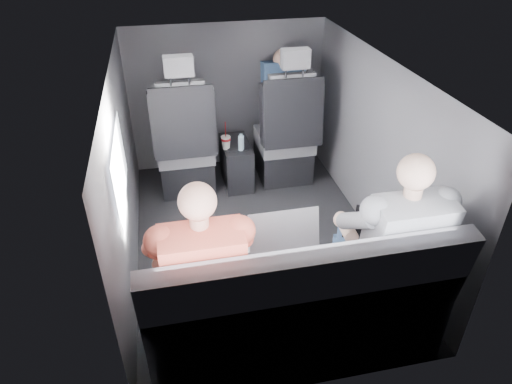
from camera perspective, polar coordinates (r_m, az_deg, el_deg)
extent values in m
plane|color=black|center=(3.56, 0.05, -5.90)|extent=(2.60, 2.60, 0.00)
plane|color=#B2B2AD|center=(2.92, 0.06, 15.31)|extent=(2.60, 2.60, 0.00)
cube|color=#56565B|center=(3.15, -16.18, 1.85)|extent=(0.02, 2.60, 1.35)
cube|color=#56565B|center=(3.47, 14.82, 5.01)|extent=(0.02, 2.60, 1.35)
cube|color=#56565B|center=(4.35, -3.59, 11.75)|extent=(1.80, 0.02, 1.35)
cube|color=#56565B|center=(2.18, 7.37, -12.77)|extent=(1.80, 0.02, 1.35)
cube|color=white|center=(2.78, -16.66, 2.80)|extent=(0.02, 0.75, 0.42)
cube|color=black|center=(3.82, 4.64, 10.71)|extent=(0.35, 0.11, 0.59)
cube|color=black|center=(4.20, -8.62, 2.65)|extent=(0.46, 0.48, 0.30)
cube|color=slate|center=(4.07, -8.86, 5.32)|extent=(0.48, 0.46, 0.14)
cube|color=slate|center=(3.73, -9.09, 9.00)|extent=(0.38, 0.18, 0.61)
cube|color=black|center=(3.74, -12.44, 8.20)|extent=(0.08, 0.21, 0.53)
cube|color=black|center=(3.76, -5.68, 8.93)|extent=(0.08, 0.21, 0.53)
cube|color=black|center=(3.68, -9.00, 8.47)|extent=(0.50, 0.11, 0.58)
cube|color=slate|center=(3.54, -9.67, 15.28)|extent=(0.22, 0.10, 0.15)
cube|color=black|center=(4.32, 3.36, 3.91)|extent=(0.46, 0.48, 0.30)
cube|color=slate|center=(4.20, 3.52, 6.54)|extent=(0.48, 0.46, 0.14)
cube|color=slate|center=(3.87, 4.49, 10.19)|extent=(0.38, 0.18, 0.61)
cube|color=black|center=(3.83, 1.25, 9.54)|extent=(0.08, 0.21, 0.53)
cube|color=black|center=(3.95, 7.59, 9.98)|extent=(0.08, 0.21, 0.53)
cube|color=black|center=(3.82, 4.75, 9.68)|extent=(0.50, 0.11, 0.58)
cube|color=slate|center=(3.69, 4.96, 16.28)|extent=(0.22, 0.10, 0.15)
cube|color=black|center=(4.18, -2.47, 3.64)|extent=(0.24, 0.48, 0.40)
cylinder|color=black|center=(3.97, -2.96, 5.34)|extent=(0.09, 0.09, 0.01)
cylinder|color=black|center=(3.98, -1.39, 5.50)|extent=(0.09, 0.09, 0.01)
cube|color=slate|center=(2.69, 4.75, -15.40)|extent=(1.60, 0.50, 0.45)
cube|color=slate|center=(2.21, 6.97, -11.78)|extent=(1.60, 0.17, 0.47)
cylinder|color=red|center=(3.95, -3.80, 6.63)|extent=(0.08, 0.08, 0.02)
cylinder|color=white|center=(3.95, -3.81, 6.88)|extent=(0.08, 0.08, 0.01)
cylinder|color=red|center=(3.92, -3.85, 7.84)|extent=(0.01, 0.01, 0.14)
cylinder|color=#B1CEF0|center=(3.94, -1.87, 6.14)|extent=(0.05, 0.05, 0.13)
cylinder|color=#B1CEF0|center=(3.91, -1.89, 7.12)|extent=(0.03, 0.03, 0.02)
cube|color=white|center=(2.56, -6.71, -7.27)|extent=(0.38, 0.34, 0.02)
cube|color=silver|center=(2.54, -6.68, -7.29)|extent=(0.29, 0.22, 0.00)
cube|color=white|center=(2.60, -6.89, -6.13)|extent=(0.11, 0.08, 0.00)
cube|color=white|center=(2.37, -6.50, -7.28)|extent=(0.32, 0.19, 0.22)
cube|color=white|center=(2.38, -6.51, -7.21)|extent=(0.28, 0.16, 0.19)
cube|color=#BABABF|center=(2.65, 2.54, -5.37)|extent=(0.38, 0.27, 0.02)
cube|color=silver|center=(2.63, 2.63, -5.38)|extent=(0.32, 0.15, 0.00)
cube|color=#BABABF|center=(2.70, 2.13, -4.17)|extent=(0.12, 0.06, 0.00)
cube|color=#BABABF|center=(2.44, 3.58, -5.22)|extent=(0.38, 0.08, 0.25)
cube|color=white|center=(2.45, 3.54, -5.16)|extent=(0.34, 0.06, 0.22)
cube|color=black|center=(2.78, 14.08, -4.42)|extent=(0.38, 0.33, 0.02)
cube|color=black|center=(2.76, 14.23, -4.42)|extent=(0.29, 0.22, 0.00)
cube|color=black|center=(2.82, 13.57, -3.46)|extent=(0.11, 0.08, 0.00)
cube|color=black|center=(2.62, 15.62, -4.20)|extent=(0.31, 0.19, 0.21)
cube|color=white|center=(2.62, 15.56, -4.15)|extent=(0.27, 0.16, 0.18)
cube|color=#2E2E33|center=(2.50, -9.21, -10.96)|extent=(0.14, 0.42, 0.12)
cube|color=#2E2E33|center=(2.51, -4.34, -10.38)|extent=(0.14, 0.42, 0.12)
cube|color=#2E2E33|center=(2.86, -9.03, -12.15)|extent=(0.12, 0.12, 0.45)
cube|color=#2E2E33|center=(2.86, -4.75, -11.64)|extent=(0.12, 0.12, 0.45)
cube|color=#C2573F|center=(2.20, -6.59, -9.73)|extent=(0.38, 0.26, 0.52)
sphere|color=#D89E87|center=(1.99, -7.35, -1.16)|extent=(0.17, 0.17, 0.17)
cylinder|color=#D89E87|center=(2.46, -11.66, -7.40)|extent=(0.11, 0.27, 0.11)
cylinder|color=#D89E87|center=(2.48, -2.77, -6.36)|extent=(0.11, 0.27, 0.11)
cube|color=navy|center=(2.70, 13.22, -7.64)|extent=(0.15, 0.44, 0.13)
cube|color=navy|center=(2.79, 17.35, -6.89)|extent=(0.15, 0.44, 0.13)
cube|color=navy|center=(3.04, 10.84, -9.14)|extent=(0.13, 0.13, 0.45)
cube|color=navy|center=(3.12, 14.60, -8.45)|extent=(0.13, 0.13, 0.45)
cube|color=gray|center=(2.46, 18.09, -5.77)|extent=(0.40, 0.27, 0.54)
sphere|color=tan|center=(2.27, 19.38, 2.38)|extent=(0.18, 0.18, 0.18)
cylinder|color=tan|center=(2.63, 11.17, -4.30)|extent=(0.11, 0.27, 0.12)
cylinder|color=tan|center=(2.79, 18.74, -3.14)|extent=(0.11, 0.27, 0.12)
cube|color=navy|center=(4.21, 3.40, 12.53)|extent=(0.37, 0.24, 0.54)
sphere|color=#D89E87|center=(4.14, 3.46, 16.23)|extent=(0.19, 0.19, 0.19)
cube|color=navy|center=(4.37, 3.07, 9.22)|extent=(0.32, 0.37, 0.11)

